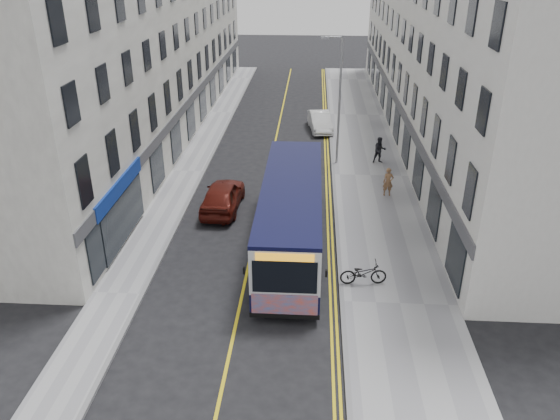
# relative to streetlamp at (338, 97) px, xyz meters

# --- Properties ---
(ground) EXTENTS (140.00, 140.00, 0.00)m
(ground) POSITION_rel_streetlamp_xyz_m (-4.17, -14.00, -4.38)
(ground) COLOR black
(ground) RESTS_ON ground
(pavement_east) EXTENTS (4.50, 64.00, 0.12)m
(pavement_east) POSITION_rel_streetlamp_xyz_m (2.08, -2.00, -4.32)
(pavement_east) COLOR #959597
(pavement_east) RESTS_ON ground
(pavement_west) EXTENTS (2.00, 64.00, 0.12)m
(pavement_west) POSITION_rel_streetlamp_xyz_m (-9.17, -2.00, -4.32)
(pavement_west) COLOR #959597
(pavement_west) RESTS_ON ground
(kerb_east) EXTENTS (0.18, 64.00, 0.13)m
(kerb_east) POSITION_rel_streetlamp_xyz_m (-0.17, -2.00, -4.32)
(kerb_east) COLOR slate
(kerb_east) RESTS_ON ground
(kerb_west) EXTENTS (0.18, 64.00, 0.13)m
(kerb_west) POSITION_rel_streetlamp_xyz_m (-8.17, -2.00, -4.32)
(kerb_west) COLOR slate
(kerb_west) RESTS_ON ground
(road_centre_line) EXTENTS (0.12, 64.00, 0.01)m
(road_centre_line) POSITION_rel_streetlamp_xyz_m (-4.17, -2.00, -4.38)
(road_centre_line) COLOR gold
(road_centre_line) RESTS_ON ground
(road_dbl_yellow_inner) EXTENTS (0.10, 64.00, 0.01)m
(road_dbl_yellow_inner) POSITION_rel_streetlamp_xyz_m (-0.62, -2.00, -4.38)
(road_dbl_yellow_inner) COLOR gold
(road_dbl_yellow_inner) RESTS_ON ground
(road_dbl_yellow_outer) EXTENTS (0.10, 64.00, 0.01)m
(road_dbl_yellow_outer) POSITION_rel_streetlamp_xyz_m (-0.42, -2.00, -4.38)
(road_dbl_yellow_outer) COLOR gold
(road_dbl_yellow_outer) RESTS_ON ground
(terrace_east) EXTENTS (6.00, 46.00, 13.00)m
(terrace_east) POSITION_rel_streetlamp_xyz_m (7.33, 7.00, 2.12)
(terrace_east) COLOR silver
(terrace_east) RESTS_ON ground
(terrace_west) EXTENTS (6.00, 46.00, 13.00)m
(terrace_west) POSITION_rel_streetlamp_xyz_m (-13.17, 7.00, 2.12)
(terrace_west) COLOR silver
(terrace_west) RESTS_ON ground
(streetlamp) EXTENTS (1.32, 0.18, 8.00)m
(streetlamp) POSITION_rel_streetlamp_xyz_m (0.00, 0.00, 0.00)
(streetlamp) COLOR #97999F
(streetlamp) RESTS_ON ground
(city_bus) EXTENTS (2.66, 11.38, 3.31)m
(city_bus) POSITION_rel_streetlamp_xyz_m (-2.36, -11.04, -2.57)
(city_bus) COLOR black
(city_bus) RESTS_ON ground
(bicycle) EXTENTS (1.97, 0.85, 1.01)m
(bicycle) POSITION_rel_streetlamp_xyz_m (0.72, -13.93, -3.76)
(bicycle) COLOR black
(bicycle) RESTS_ON pavement_east
(pedestrian_near) EXTENTS (0.60, 0.41, 1.60)m
(pedestrian_near) POSITION_rel_streetlamp_xyz_m (2.74, -4.93, -3.46)
(pedestrian_near) COLOR #8A613F
(pedestrian_near) RESTS_ON pavement_east
(pedestrian_far) EXTENTS (0.92, 0.77, 1.68)m
(pedestrian_far) POSITION_rel_streetlamp_xyz_m (2.79, 0.18, -3.42)
(pedestrian_far) COLOR black
(pedestrian_far) RESTS_ON pavement_east
(car_white) EXTENTS (2.03, 4.36, 1.38)m
(car_white) POSITION_rel_streetlamp_xyz_m (-0.97, 7.12, -3.69)
(car_white) COLOR white
(car_white) RESTS_ON ground
(car_maroon) EXTENTS (2.03, 4.67, 1.57)m
(car_maroon) POSITION_rel_streetlamp_xyz_m (-6.17, -7.02, -3.60)
(car_maroon) COLOR #55150E
(car_maroon) RESTS_ON ground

